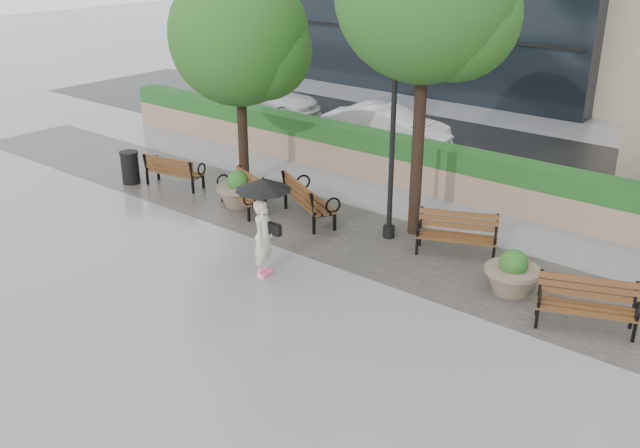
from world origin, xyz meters
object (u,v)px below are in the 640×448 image
Objects in this scene: pedestrian at (264,217)px; bench_4 at (585,315)px; trash_bin at (130,168)px; lamppost at (391,168)px; car_right at (386,127)px; bench_2 at (309,208)px; bench_1 at (244,200)px; planter_right at (512,276)px; bench_0 at (175,177)px; bench_3 at (456,243)px; planter_left at (238,192)px; car_left at (261,98)px.

bench_4 is at bearing -86.85° from pedestrian.
bench_4 is at bearing 0.96° from trash_bin.
car_right is (-4.34, 6.26, -1.05)m from lamppost.
bench_1 is at bearing 44.11° from bench_2.
planter_right is 5.20m from pedestrian.
bench_0 is 0.84× the size of pedestrian.
bench_3 is 0.48× the size of lamppost.
bench_2 is at bearing 7.45° from pedestrian.
bench_2 is 2.12m from planter_left.
planter_left is at bearing -151.59° from car_left.
lamppost is 1.86× the size of pedestrian.
planter_left is at bearing 171.01° from bench_0.
bench_4 is 2.08× the size of trash_bin.
trash_bin is 0.18× the size of car_left.
bench_0 is 8.54m from bench_3.
lamppost reaches higher than pedestrian.
car_left is at bearing -13.34° from bench_2.
planter_right is 1.25× the size of trash_bin.
car_left is at bearing 28.19° from pedestrian.
planter_left is at bearing -170.21° from lamppost.
car_left is 1.15× the size of car_right.
bench_4 is at bearing -15.84° from planter_right.
lamppost is (4.29, 0.74, 1.38)m from planter_left.
planter_left reaches higher than planter_right.
pedestrian is (9.57, -10.01, 0.60)m from car_left.
bench_1 is at bearing 155.69° from bench_4.
bench_2 is 1.86× the size of planter_right.
pedestrian reaches higher than planter_right.
bench_2 is 10.92m from car_left.
bench_4 is at bearing 167.16° from bench_0.
bench_3 is (8.48, 0.99, 0.01)m from bench_0.
bench_0 is at bearing -173.04° from lamppost.
trash_bin is at bearing 15.65° from bench_0.
planter_right is at bearing -142.52° from car_right.
planter_left is 0.29× the size of lamppost.
car_left reaches higher than trash_bin.
bench_4 is 12.08m from car_right.
bench_0 is at bearing 155.99° from bench_4.
bench_2 is 2.32× the size of trash_bin.
pedestrian reaches higher than trash_bin.
car_left is at bearing 130.93° from bench_4.
pedestrian is at bearing -150.34° from planter_right.
bench_4 is 1.63× the size of planter_left.
planter_left is at bearing 177.59° from bench_1.
bench_1 is at bearing -150.68° from car_left.
planter_left is (-2.08, -0.41, 0.06)m from bench_2.
car_right reaches higher than bench_2.
bench_1 reaches higher than trash_bin.
car_right is (-2.13, 6.59, 0.39)m from bench_2.
bench_0 is 0.87× the size of bench_2.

